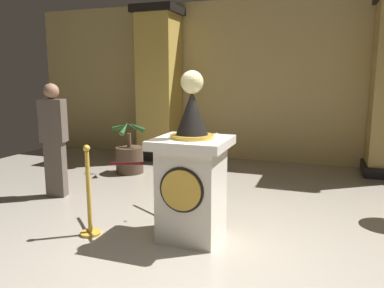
{
  "coord_description": "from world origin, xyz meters",
  "views": [
    {
      "loc": [
        1.15,
        -3.35,
        1.8
      ],
      "look_at": [
        -0.21,
        0.48,
        1.09
      ],
      "focal_mm": 34.99,
      "sensor_mm": 36.0,
      "label": 1
    }
  ],
  "objects_px": {
    "potted_palm_left": "(130,157)",
    "bystander_guest": "(54,137)",
    "stanchion_near": "(216,180)",
    "stanchion_far": "(89,204)",
    "pedestal_clock": "(192,176)"
  },
  "relations": [
    {
      "from": "stanchion_near",
      "to": "bystander_guest",
      "type": "relative_size",
      "value": 0.61
    },
    {
      "from": "stanchion_near",
      "to": "potted_palm_left",
      "type": "xyz_separation_m",
      "value": [
        -2.08,
        1.24,
        -0.06
      ]
    },
    {
      "from": "stanchion_near",
      "to": "stanchion_far",
      "type": "distance_m",
      "value": 1.85
    },
    {
      "from": "bystander_guest",
      "to": "stanchion_near",
      "type": "bearing_deg",
      "value": 9.77
    },
    {
      "from": "pedestal_clock",
      "to": "bystander_guest",
      "type": "distance_m",
      "value": 2.59
    },
    {
      "from": "potted_palm_left",
      "to": "stanchion_near",
      "type": "bearing_deg",
      "value": -30.9
    },
    {
      "from": "potted_palm_left",
      "to": "bystander_guest",
      "type": "xyz_separation_m",
      "value": [
        -0.35,
        -1.66,
        0.61
      ]
    },
    {
      "from": "pedestal_clock",
      "to": "potted_palm_left",
      "type": "distance_m",
      "value": 3.23
    },
    {
      "from": "stanchion_near",
      "to": "bystander_guest",
      "type": "distance_m",
      "value": 2.53
    },
    {
      "from": "stanchion_far",
      "to": "potted_palm_left",
      "type": "relative_size",
      "value": 1.04
    },
    {
      "from": "stanchion_near",
      "to": "stanchion_far",
      "type": "relative_size",
      "value": 0.99
    },
    {
      "from": "pedestal_clock",
      "to": "stanchion_near",
      "type": "xyz_separation_m",
      "value": [
        -0.04,
        1.16,
        -0.36
      ]
    },
    {
      "from": "potted_palm_left",
      "to": "bystander_guest",
      "type": "height_order",
      "value": "bystander_guest"
    },
    {
      "from": "potted_palm_left",
      "to": "bystander_guest",
      "type": "relative_size",
      "value": 0.6
    },
    {
      "from": "stanchion_far",
      "to": "potted_palm_left",
      "type": "height_order",
      "value": "stanchion_far"
    }
  ]
}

